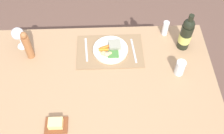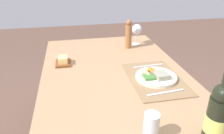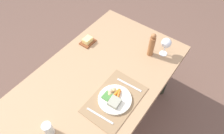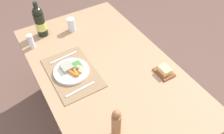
{
  "view_description": "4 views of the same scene",
  "coord_description": "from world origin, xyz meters",
  "px_view_note": "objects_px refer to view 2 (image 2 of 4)",
  "views": [
    {
      "loc": [
        -0.05,
        0.97,
        2.19
      ],
      "look_at": [
        -0.08,
        -0.0,
        0.84
      ],
      "focal_mm": 43.86,
      "sensor_mm": 36.0,
      "label": 1
    },
    {
      "loc": [
        -1.11,
        0.25,
        1.35
      ],
      "look_at": [
        -0.09,
        0.04,
        0.84
      ],
      "focal_mm": 34.23,
      "sensor_mm": 36.0,
      "label": 2
    },
    {
      "loc": [
        -0.65,
        -0.62,
        2.0
      ],
      "look_at": [
        0.1,
        -0.06,
        0.81
      ],
      "focal_mm": 31.96,
      "sensor_mm": 36.0,
      "label": 3
    },
    {
      "loc": [
        0.93,
        -0.51,
        1.86
      ],
      "look_at": [
        0.04,
        0.02,
        0.76
      ],
      "focal_mm": 35.64,
      "sensor_mm": 36.0,
      "label": 4
    }
  ],
  "objects_px": {
    "dining_table": "(116,89)",
    "knife": "(148,66)",
    "salt_shaker": "(224,108)",
    "butter_dish": "(63,61)",
    "fork": "(166,93)",
    "wine_glass": "(137,30)",
    "pepper_mill": "(129,35)",
    "water_tumbler": "(151,127)",
    "wine_bottle": "(218,115)",
    "dinner_plate": "(156,76)"
  },
  "relations": [
    {
      "from": "dining_table",
      "to": "knife",
      "type": "bearing_deg",
      "value": -70.04
    },
    {
      "from": "salt_shaker",
      "to": "knife",
      "type": "bearing_deg",
      "value": 13.47
    },
    {
      "from": "salt_shaker",
      "to": "butter_dish",
      "type": "bearing_deg",
      "value": 43.58
    },
    {
      "from": "fork",
      "to": "wine_glass",
      "type": "bearing_deg",
      "value": -10.55
    },
    {
      "from": "butter_dish",
      "to": "fork",
      "type": "bearing_deg",
      "value": -132.52
    },
    {
      "from": "fork",
      "to": "pepper_mill",
      "type": "relative_size",
      "value": 0.92
    },
    {
      "from": "dining_table",
      "to": "fork",
      "type": "relative_size",
      "value": 7.1
    },
    {
      "from": "knife",
      "to": "wine_glass",
      "type": "height_order",
      "value": "wine_glass"
    },
    {
      "from": "water_tumbler",
      "to": "salt_shaker",
      "type": "distance_m",
      "value": 0.35
    },
    {
      "from": "knife",
      "to": "salt_shaker",
      "type": "distance_m",
      "value": 0.58
    },
    {
      "from": "knife",
      "to": "wine_glass",
      "type": "bearing_deg",
      "value": -10.86
    },
    {
      "from": "dining_table",
      "to": "pepper_mill",
      "type": "xyz_separation_m",
      "value": [
        0.46,
        -0.2,
        0.2
      ]
    },
    {
      "from": "pepper_mill",
      "to": "salt_shaker",
      "type": "relative_size",
      "value": 2.01
    },
    {
      "from": "pepper_mill",
      "to": "wine_bottle",
      "type": "relative_size",
      "value": 0.79
    },
    {
      "from": "fork",
      "to": "wine_bottle",
      "type": "distance_m",
      "value": 0.36
    },
    {
      "from": "wine_glass",
      "to": "salt_shaker",
      "type": "height_order",
      "value": "wine_glass"
    },
    {
      "from": "fork",
      "to": "wine_bottle",
      "type": "relative_size",
      "value": 0.73
    },
    {
      "from": "knife",
      "to": "pepper_mill",
      "type": "xyz_separation_m",
      "value": [
        0.37,
        0.04,
        0.1
      ]
    },
    {
      "from": "wine_glass",
      "to": "salt_shaker",
      "type": "xyz_separation_m",
      "value": [
        -1.01,
        -0.08,
        -0.07
      ]
    },
    {
      "from": "dining_table",
      "to": "water_tumbler",
      "type": "relative_size",
      "value": 13.62
    },
    {
      "from": "dining_table",
      "to": "pepper_mill",
      "type": "bearing_deg",
      "value": -23.45
    },
    {
      "from": "knife",
      "to": "salt_shaker",
      "type": "height_order",
      "value": "salt_shaker"
    },
    {
      "from": "knife",
      "to": "wine_bottle",
      "type": "height_order",
      "value": "wine_bottle"
    },
    {
      "from": "wine_glass",
      "to": "water_tumbler",
      "type": "bearing_deg",
      "value": 165.82
    },
    {
      "from": "water_tumbler",
      "to": "dinner_plate",
      "type": "bearing_deg",
      "value": -24.16
    },
    {
      "from": "water_tumbler",
      "to": "butter_dish",
      "type": "relative_size",
      "value": 0.85
    },
    {
      "from": "pepper_mill",
      "to": "salt_shaker",
      "type": "bearing_deg",
      "value": -169.65
    },
    {
      "from": "dining_table",
      "to": "pepper_mill",
      "type": "height_order",
      "value": "pepper_mill"
    },
    {
      "from": "fork",
      "to": "salt_shaker",
      "type": "xyz_separation_m",
      "value": [
        -0.23,
        -0.16,
        0.05
      ]
    },
    {
      "from": "dinner_plate",
      "to": "fork",
      "type": "xyz_separation_m",
      "value": [
        -0.16,
        0.01,
        -0.01
      ]
    },
    {
      "from": "wine_glass",
      "to": "pepper_mill",
      "type": "bearing_deg",
      "value": 129.01
    },
    {
      "from": "butter_dish",
      "to": "wine_glass",
      "type": "bearing_deg",
      "value": -64.77
    },
    {
      "from": "fork",
      "to": "knife",
      "type": "distance_m",
      "value": 0.33
    },
    {
      "from": "pepper_mill",
      "to": "butter_dish",
      "type": "height_order",
      "value": "pepper_mill"
    },
    {
      "from": "wine_glass",
      "to": "pepper_mill",
      "type": "height_order",
      "value": "pepper_mill"
    },
    {
      "from": "salt_shaker",
      "to": "dining_table",
      "type": "bearing_deg",
      "value": 37.87
    },
    {
      "from": "pepper_mill",
      "to": "salt_shaker",
      "type": "xyz_separation_m",
      "value": [
        -0.93,
        -0.17,
        -0.05
      ]
    },
    {
      "from": "dining_table",
      "to": "wine_bottle",
      "type": "height_order",
      "value": "wine_bottle"
    },
    {
      "from": "wine_bottle",
      "to": "butter_dish",
      "type": "xyz_separation_m",
      "value": [
        0.83,
        0.56,
        -0.1
      ]
    },
    {
      "from": "wine_bottle",
      "to": "wine_glass",
      "type": "bearing_deg",
      "value": -2.09
    },
    {
      "from": "pepper_mill",
      "to": "wine_bottle",
      "type": "bearing_deg",
      "value": -177.29
    },
    {
      "from": "wine_glass",
      "to": "butter_dish",
      "type": "relative_size",
      "value": 1.31
    },
    {
      "from": "fork",
      "to": "knife",
      "type": "relative_size",
      "value": 1.02
    },
    {
      "from": "dinner_plate",
      "to": "knife",
      "type": "height_order",
      "value": "dinner_plate"
    },
    {
      "from": "wine_bottle",
      "to": "butter_dish",
      "type": "distance_m",
      "value": 1.01
    },
    {
      "from": "dining_table",
      "to": "wine_bottle",
      "type": "xyz_separation_m",
      "value": [
        -0.58,
        -0.25,
        0.22
      ]
    },
    {
      "from": "dining_table",
      "to": "salt_shaker",
      "type": "xyz_separation_m",
      "value": [
        -0.48,
        -0.37,
        0.15
      ]
    },
    {
      "from": "butter_dish",
      "to": "dinner_plate",
      "type": "bearing_deg",
      "value": -121.43
    },
    {
      "from": "water_tumbler",
      "to": "salt_shaker",
      "type": "bearing_deg",
      "value": -83.19
    },
    {
      "from": "pepper_mill",
      "to": "salt_shaker",
      "type": "distance_m",
      "value": 0.95
    }
  ]
}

